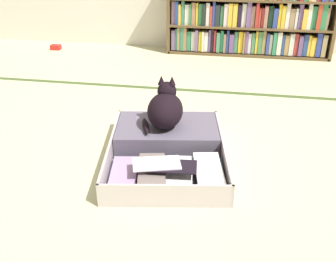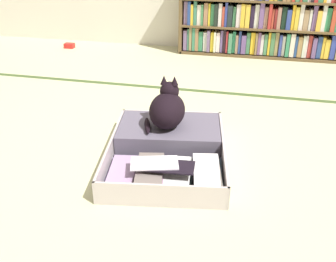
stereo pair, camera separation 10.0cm
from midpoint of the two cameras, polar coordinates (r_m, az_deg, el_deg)
ground_plane at (r=2.06m, az=-2.56°, el=-5.23°), size 10.00×10.00×0.00m
tatami_border at (r=3.07m, az=3.24°, el=6.06°), size 4.80×0.05×0.00m
bookshelf at (r=3.99m, az=14.28°, el=16.09°), size 1.59×0.25×0.81m
open_suitcase at (r=2.13m, az=1.42°, el=-2.38°), size 0.72×0.88×0.12m
black_cat at (r=2.17m, az=1.24°, el=3.24°), size 0.25×0.27×0.28m
small_red_pouch at (r=4.34m, az=-13.53°, el=12.01°), size 0.10×0.07×0.05m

